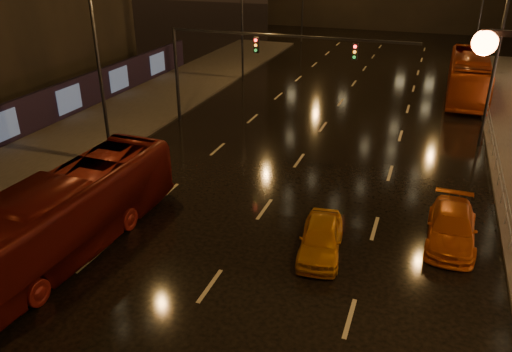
# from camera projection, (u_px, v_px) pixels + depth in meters

# --- Properties ---
(ground) EXTENTS (140.00, 140.00, 0.00)m
(ground) POSITION_uv_depth(u_px,v_px,m) (316.00, 137.00, 31.41)
(ground) COLOR black
(ground) RESTS_ON ground
(sidewalk_left) EXTENTS (7.00, 70.00, 0.15)m
(sidewalk_left) POSITION_uv_depth(u_px,v_px,m) (87.00, 136.00, 31.26)
(sidewalk_left) COLOR #38332D
(sidewalk_left) RESTS_ON ground
(hoarding_left) EXTENTS (0.30, 46.00, 2.50)m
(hoarding_left) POSITION_uv_depth(u_px,v_px,m) (0.00, 127.00, 29.34)
(hoarding_left) COLOR black
(hoarding_left) RESTS_ON ground
(traffic_signal) EXTENTS (15.31, 0.32, 6.20)m
(traffic_signal) POSITION_uv_depth(u_px,v_px,m) (240.00, 56.00, 30.95)
(traffic_signal) COLOR black
(traffic_signal) RESTS_ON ground
(railing_right) EXTENTS (0.05, 56.00, 1.00)m
(railing_right) POSITION_uv_depth(u_px,v_px,m) (497.00, 157.00, 26.19)
(railing_right) COLOR #99999E
(railing_right) RESTS_ON sidewalk_right
(bus_red) EXTENTS (3.03, 11.55, 3.20)m
(bus_red) POSITION_uv_depth(u_px,v_px,m) (66.00, 216.00, 19.13)
(bus_red) COLOR #5D110D
(bus_red) RESTS_ON ground
(bus_curb) EXTENTS (2.93, 12.00, 3.34)m
(bus_curb) POSITION_uv_depth(u_px,v_px,m) (469.00, 76.00, 38.93)
(bus_curb) COLOR #96320F
(bus_curb) RESTS_ON ground
(taxi_near) EXTENTS (2.07, 4.11, 1.34)m
(taxi_near) POSITION_uv_depth(u_px,v_px,m) (321.00, 238.00, 19.39)
(taxi_near) COLOR #C57712
(taxi_near) RESTS_ON ground
(taxi_far) EXTENTS (1.94, 4.62, 1.33)m
(taxi_far) POSITION_uv_depth(u_px,v_px,m) (452.00, 227.00, 20.15)
(taxi_far) COLOR #BB4E11
(taxi_far) RESTS_ON ground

